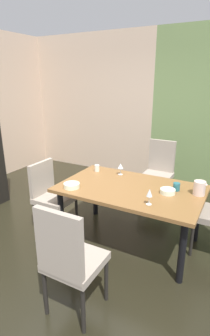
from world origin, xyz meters
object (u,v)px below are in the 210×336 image
chair_head_far (159,169)px  serving_bowl_near_window (72,185)px  wine_glass_south (120,166)px  dining_table (130,194)px  pitcher_center (200,188)px  serving_bowl_north (168,191)px  cup_rear (176,187)px  cup_front (97,168)px  wine_glass_left (149,193)px  chair_left_near (50,193)px  chair_head_near (69,257)px

chair_head_far → serving_bowl_near_window: chair_head_far is taller
wine_glass_south → serving_bowl_near_window: size_ratio=0.82×
dining_table → pitcher_center: pitcher_center is taller
chair_head_far → serving_bowl_near_window: 1.68m
chair_head_far → pitcher_center: chair_head_far is taller
serving_bowl_north → cup_rear: cup_rear is taller
serving_bowl_near_window → wine_glass_south: bearing=65.4°
wine_glass_south → pitcher_center: (1.03, -0.17, -0.03)m
wine_glass_south → cup_front: wine_glass_south is taller
wine_glass_south → serving_bowl_north: (0.72, -0.30, -0.09)m
wine_glass_left → cup_rear: bearing=72.1°
chair_left_near → cup_rear: 1.57m
dining_table → serving_bowl_near_window: serving_bowl_near_window is taller
serving_bowl_near_window → pitcher_center: size_ratio=1.17×
wine_glass_left → serving_bowl_near_window: 0.94m
cup_front → pitcher_center: 1.38m
wine_glass_south → chair_left_near: bearing=-140.0°
dining_table → cup_front: bearing=154.6°
chair_left_near → chair_head_near: 1.40m
wine_glass_left → pitcher_center: 0.63m
wine_glass_left → wine_glass_south: size_ratio=1.10×
wine_glass_south → pitcher_center: pitcher_center is taller
wine_glass_south → pitcher_center: 1.05m
chair_head_near → pitcher_center: size_ratio=6.54×
chair_left_near → pitcher_center: bearing=103.6°
chair_head_near → cup_rear: (0.49, 1.39, 0.20)m
wine_glass_south → cup_rear: size_ratio=1.70×
chair_head_far → wine_glass_left: bearing=103.4°
wine_glass_left → pitcher_center: size_ratio=1.06×
wine_glass_south → serving_bowl_near_window: bearing=-114.6°
dining_table → chair_head_near: size_ratio=1.59×
chair_head_near → wine_glass_south: (-0.29, 1.57, 0.27)m
serving_bowl_near_window → cup_rear: bearing=24.6°
dining_table → serving_bowl_near_window: bearing=-150.7°
wine_glass_south → cup_rear: 0.81m
cup_rear → wine_glass_left: bearing=-107.9°
dining_table → chair_head_near: (-0.00, -1.23, -0.07)m
dining_table → serving_bowl_near_window: (-0.60, -0.34, 0.11)m
serving_bowl_near_window → chair_head_near: bearing=-56.0°
serving_bowl_near_window → cup_rear: size_ratio=2.07×
chair_head_far → wine_glass_left: (0.37, -1.55, 0.28)m
cup_rear → chair_head_near: bearing=-109.5°
chair_left_near → wine_glass_left: bearing=87.4°
dining_table → wine_glass_left: 0.51m
dining_table → cup_front: (-0.63, 0.30, 0.13)m
chair_head_far → cup_rear: bearing=116.3°
wine_glass_south → cup_front: (-0.34, -0.04, -0.07)m
cup_front → wine_glass_left: bearing=-32.7°
chair_head_far → wine_glass_south: chair_head_far is taller
serving_bowl_near_window → cup_front: size_ratio=2.08×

